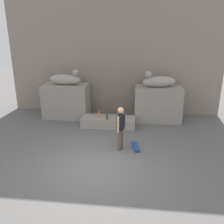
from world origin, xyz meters
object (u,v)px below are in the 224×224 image
at_px(bottle_red, 118,117).
at_px(statue_reclining_left, 66,79).
at_px(bottle_clear, 123,116).
at_px(skater, 121,127).
at_px(statue_reclining_right, 159,81).
at_px(skateboard, 136,146).
at_px(bottle_brown, 107,117).
at_px(bottle_orange, 99,114).

bearing_deg(bottle_red, statue_reclining_left, 154.39).
xyz_separation_m(statue_reclining_left, bottle_clear, (2.93, -1.23, -1.39)).
distance_m(statue_reclining_left, skater, 4.61).
height_order(statue_reclining_right, skateboard, statue_reclining_right).
distance_m(skateboard, bottle_red, 2.11).
height_order(statue_reclining_right, skater, statue_reclining_right).
relative_size(skater, bottle_red, 6.31).
distance_m(statue_reclining_left, bottle_red, 3.32).
relative_size(statue_reclining_left, skater, 0.97).
distance_m(statue_reclining_right, skater, 3.82).
relative_size(bottle_brown, bottle_red, 1.23).
xyz_separation_m(skater, skateboard, (0.58, 0.19, -0.86)).
height_order(statue_reclining_left, bottle_orange, statue_reclining_left).
relative_size(skater, bottle_clear, 5.64).
relative_size(skater, bottle_brown, 5.12).
bearing_deg(bottle_brown, bottle_clear, 14.73).
bearing_deg(bottle_clear, skater, -88.06).
relative_size(skateboard, bottle_clear, 2.78).
bearing_deg(statue_reclining_left, skater, -46.34).
bearing_deg(statue_reclining_left, bottle_clear, -20.94).
xyz_separation_m(skateboard, bottle_clear, (-0.65, 1.93, 0.51)).
distance_m(skater, skateboard, 1.05).
relative_size(bottle_orange, bottle_clear, 1.12).
distance_m(skater, bottle_red, 2.10).
bearing_deg(bottle_orange, skateboard, -49.35).
bearing_deg(bottle_red, skateboard, -65.01).
relative_size(statue_reclining_left, bottle_clear, 5.46).
distance_m(skater, bottle_orange, 2.54).
distance_m(statue_reclining_left, skateboard, 5.14).
bearing_deg(bottle_brown, skateboard, -52.70).
xyz_separation_m(skater, bottle_red, (-0.29, 2.05, -0.36)).
xyz_separation_m(statue_reclining_left, statue_reclining_right, (4.53, -0.01, 0.00)).
distance_m(bottle_red, bottle_orange, 0.90).
bearing_deg(statue_reclining_left, skateboard, -39.67).
xyz_separation_m(statue_reclining_left, skater, (3.00, -3.35, -1.05)).
distance_m(statue_reclining_right, bottle_orange, 3.23).
relative_size(bottle_red, bottle_orange, 0.80).
height_order(bottle_orange, bottle_clear, bottle_orange).
height_order(statue_reclining_left, bottle_red, statue_reclining_left).
bearing_deg(bottle_brown, statue_reclining_right, 31.49).
bearing_deg(skateboard, bottle_clear, -172.40).
bearing_deg(statue_reclining_right, bottle_red, 21.99).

